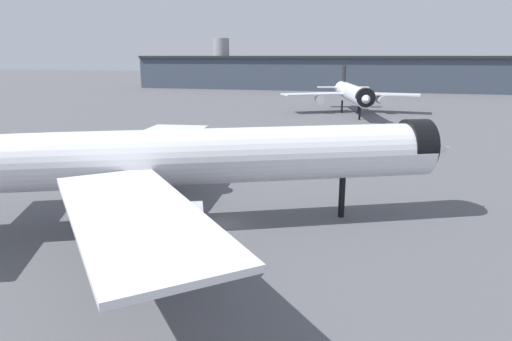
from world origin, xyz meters
The scene contains 7 objects.
ground centered at (0.00, 0.00, 0.00)m, with size 900.00×900.00×0.00m, color #56565B.
airliner_near_gate centered at (-3.43, -1.15, 6.96)m, with size 53.86×48.13×15.81m.
airliner_far_taxiway centered at (10.17, 95.03, 6.01)m, with size 40.90×45.54×13.64m.
terminal_building centered at (4.36, 191.69, 8.45)m, with size 215.28×30.92×25.51m.
service_truck_front centered at (-27.68, 22.60, 1.59)m, with size 3.01×5.69×3.00m.
traffic_cone_near_nose centered at (11.45, 27.75, 0.29)m, with size 0.47×0.47×0.58m, color #F2600C.
traffic_cone_wingtip centered at (-33.55, 9.14, 0.36)m, with size 0.58×0.58×0.73m, color #F2600C.
Camera 1 is at (13.01, -41.30, 16.63)m, focal length 31.74 mm.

